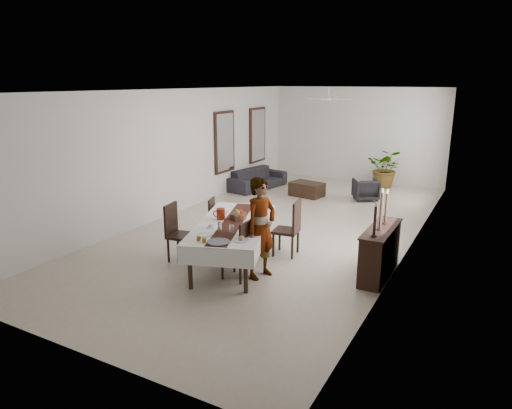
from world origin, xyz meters
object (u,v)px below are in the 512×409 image
(sideboard_body, at_px, (380,253))
(sofa, at_px, (257,179))
(red_pitcher, at_px, (221,214))
(dining_table_top, at_px, (233,224))
(woman, at_px, (261,228))

(sideboard_body, xyz_separation_m, sofa, (-5.21, 5.06, -0.12))
(sofa, bearing_deg, red_pitcher, -147.66)
(dining_table_top, xyz_separation_m, sofa, (-2.61, 5.80, -0.46))
(sideboard_body, distance_m, sofa, 7.26)
(dining_table_top, bearing_deg, sofa, 94.89)
(dining_table_top, xyz_separation_m, sideboard_body, (2.60, 0.75, -0.34))
(dining_table_top, distance_m, woman, 0.82)
(sideboard_body, relative_size, sofa, 0.67)
(sofa, bearing_deg, woman, -140.62)
(sofa, bearing_deg, dining_table_top, -145.31)
(dining_table_top, height_order, sofa, dining_table_top)
(red_pitcher, bearing_deg, woman, -18.47)
(dining_table_top, relative_size, red_pitcher, 12.00)
(woman, xyz_separation_m, sideboard_body, (1.85, 1.04, -0.47))
(dining_table_top, height_order, woman, woman)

